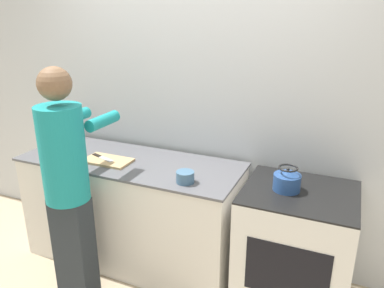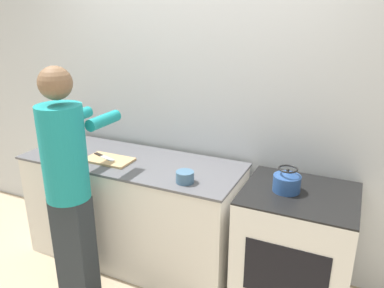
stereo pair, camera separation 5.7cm
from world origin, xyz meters
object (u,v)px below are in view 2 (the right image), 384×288
(cutting_board, at_px, (109,160))
(bowl_prep, at_px, (66,150))
(canister_jar, at_px, (55,138))
(person, at_px, (68,178))
(oven, at_px, (294,250))
(knife, at_px, (104,157))
(kettle, at_px, (287,181))

(cutting_board, bearing_deg, bowl_prep, -178.30)
(canister_jar, bearing_deg, person, -40.61)
(oven, xyz_separation_m, person, (-1.46, -0.53, 0.49))
(cutting_board, distance_m, canister_jar, 0.61)
(oven, height_order, bowl_prep, bowl_prep)
(canister_jar, bearing_deg, oven, 0.60)
(oven, relative_size, knife, 3.73)
(oven, distance_m, knife, 1.58)
(cutting_board, bearing_deg, knife, 168.41)
(knife, bearing_deg, oven, 21.69)
(oven, height_order, kettle, kettle)
(oven, distance_m, cutting_board, 1.52)
(canister_jar, bearing_deg, cutting_board, -6.70)
(knife, relative_size, kettle, 1.32)
(oven, bearing_deg, canister_jar, -179.40)
(cutting_board, height_order, bowl_prep, bowl_prep)
(cutting_board, bearing_deg, oven, 3.65)
(cutting_board, xyz_separation_m, kettle, (1.36, 0.08, 0.05))
(knife, bearing_deg, kettle, 21.25)
(oven, height_order, canister_jar, canister_jar)
(knife, bearing_deg, person, -65.11)
(person, xyz_separation_m, canister_jar, (-0.59, 0.51, 0.05))
(oven, xyz_separation_m, cutting_board, (-1.45, -0.09, 0.46))
(person, bearing_deg, kettle, 20.59)
(knife, height_order, canister_jar, canister_jar)
(cutting_board, height_order, canister_jar, canister_jar)
(person, height_order, cutting_board, person)
(person, bearing_deg, cutting_board, 88.52)
(person, xyz_separation_m, knife, (-0.05, 0.45, -0.01))
(person, bearing_deg, oven, 19.97)
(bowl_prep, relative_size, canister_jar, 0.99)
(person, relative_size, knife, 7.13)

